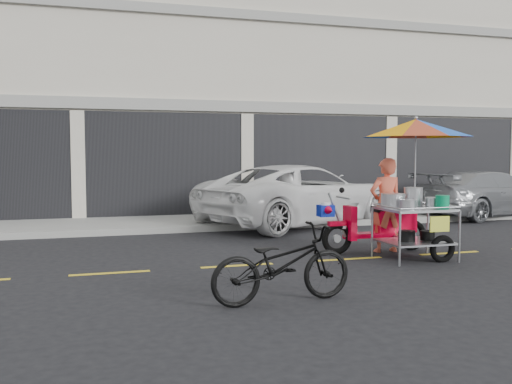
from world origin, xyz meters
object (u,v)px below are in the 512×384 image
object	(u,v)px
silver_pickup	(487,194)
food_vendor_rig	(403,169)
white_pickup	(300,195)
near_bicycle	(282,264)

from	to	relation	value
silver_pickup	food_vendor_rig	size ratio (longest dim) A/B	1.85
food_vendor_rig	white_pickup	bearing A→B (deg)	91.98
silver_pickup	food_vendor_rig	distance (m)	7.32
white_pickup	silver_pickup	xyz separation A→B (m)	(5.70, 0.10, -0.10)
near_bicycle	silver_pickup	bearing A→B (deg)	-55.57
silver_pickup	white_pickup	bearing A→B (deg)	78.06
white_pickup	silver_pickup	bearing A→B (deg)	-113.40
white_pickup	silver_pickup	world-z (taller)	white_pickup
near_bicycle	food_vendor_rig	size ratio (longest dim) A/B	0.74
near_bicycle	food_vendor_rig	world-z (taller)	food_vendor_rig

